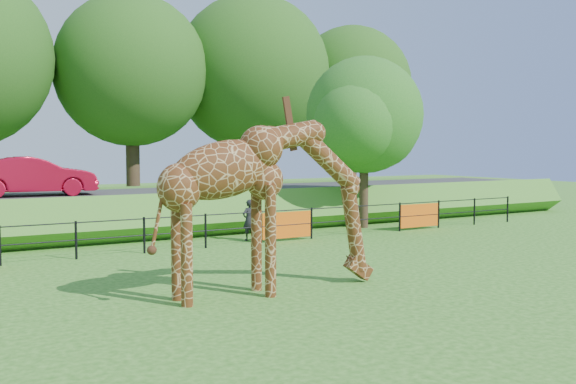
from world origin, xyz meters
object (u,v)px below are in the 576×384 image
Objects in this scene: visitor at (249,220)px; tree_east at (366,120)px; car_red at (34,176)px; giraffe at (270,206)px.

tree_east is at bearing -179.77° from visitor.
visitor is 0.21× the size of tree_east.
visitor is (6.05, -5.37, -1.43)m from car_red.
visitor is 6.74m from tree_east.
giraffe is 0.79× the size of tree_east.
car_red is 3.09× the size of visitor.
tree_east is (8.88, 8.15, 2.37)m from giraffe.
car_red is (-2.82, 12.66, 0.23)m from giraffe.
giraffe is 3.79× the size of visitor.
giraffe is 12.28m from tree_east.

